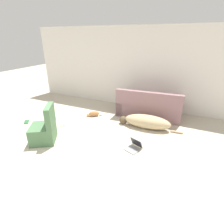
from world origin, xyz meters
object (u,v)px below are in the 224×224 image
object	(u,v)px
book_cream	(62,124)
side_chair	(45,130)
cat	(93,114)
laptop_open	(134,146)
dog	(146,122)
couch	(149,107)
book_green	(26,122)

from	to	relation	value
book_cream	side_chair	world-z (taller)	side_chair
book_cream	side_chair	size ratio (longest dim) A/B	0.29
cat	laptop_open	bearing A→B (deg)	113.74
dog	laptop_open	distance (m)	1.07
book_cream	dog	bearing A→B (deg)	20.58
couch	book_cream	world-z (taller)	couch
dog	laptop_open	size ratio (longest dim) A/B	4.21
book_cream	book_green	distance (m)	1.08
dog	side_chair	bearing A→B (deg)	36.51
laptop_open	side_chair	bearing A→B (deg)	-143.91
laptop_open	side_chair	xyz separation A→B (m)	(-2.01, -0.57, 0.22)
couch	dog	xyz separation A→B (m)	(0.13, -0.81, -0.10)
dog	book_green	world-z (taller)	dog
laptop_open	book_cream	world-z (taller)	laptop_open
laptop_open	side_chair	world-z (taller)	side_chair
couch	cat	xyz separation A→B (m)	(-1.54, -0.76, -0.20)
dog	cat	distance (m)	1.67
dog	cat	bearing A→B (deg)	-4.43
laptop_open	cat	bearing A→B (deg)	166.95
cat	laptop_open	world-z (taller)	laptop_open
cat	side_chair	size ratio (longest dim) A/B	0.49
dog	side_chair	world-z (taller)	side_chair
couch	cat	distance (m)	1.73
dog	book_cream	xyz separation A→B (m)	(-2.19, -0.82, -0.17)
dog	cat	world-z (taller)	dog
side_chair	dog	bearing A→B (deg)	97.37
cat	side_chair	world-z (taller)	side_chair
couch	side_chair	distance (m)	3.07
dog	book_cream	world-z (taller)	dog
laptop_open	couch	bearing A→B (deg)	114.78
book_green	laptop_open	bearing A→B (deg)	1.12
couch	laptop_open	distance (m)	1.89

